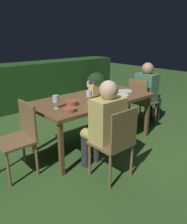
{
  "coord_description": "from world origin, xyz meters",
  "views": [
    {
      "loc": [
        -2.08,
        -2.37,
        1.61
      ],
      "look_at": [
        0.0,
        0.0,
        0.52
      ],
      "focal_mm": 35.74,
      "sensor_mm": 36.0,
      "label": 1
    }
  ],
  "objects_px": {
    "chair_side_left_a": "(116,141)",
    "person_in_mustard": "(104,123)",
    "dining_table": "(94,101)",
    "wine_glass_a": "(56,99)",
    "bowl_bread": "(69,109)",
    "plate_a": "(121,95)",
    "lantern_centerpiece": "(93,87)",
    "green_bottle_on_table": "(111,95)",
    "bowl_olives": "(72,103)",
    "plate_b": "(125,91)",
    "wine_glass_b": "(89,84)",
    "wine_glass_c": "(89,94)",
    "chair_head_near": "(20,136)",
    "chair_head_far": "(141,100)",
    "potted_plant_by_hedge": "(97,84)",
    "person_in_green": "(148,90)"
  },
  "relations": [
    {
      "from": "plate_b",
      "to": "potted_plant_by_hedge",
      "type": "distance_m",
      "value": 2.16
    },
    {
      "from": "green_bottle_on_table",
      "to": "bowl_olives",
      "type": "xyz_separation_m",
      "value": [
        -0.44,
        0.29,
        -0.08
      ]
    },
    {
      "from": "chair_side_left_a",
      "to": "plate_a",
      "type": "relative_size",
      "value": 3.87
    },
    {
      "from": "wine_glass_c",
      "to": "bowl_olives",
      "type": "bearing_deg",
      "value": 163.22
    },
    {
      "from": "chair_side_left_a",
      "to": "lantern_centerpiece",
      "type": "distance_m",
      "value": 1.08
    },
    {
      "from": "bowl_olives",
      "to": "plate_b",
      "type": "bearing_deg",
      "value": 0.85
    },
    {
      "from": "dining_table",
      "to": "wine_glass_a",
      "type": "xyz_separation_m",
      "value": [
        -0.68,
        -0.07,
        0.17
      ]
    },
    {
      "from": "chair_head_far",
      "to": "person_in_green",
      "type": "height_order",
      "value": "person_in_green"
    },
    {
      "from": "wine_glass_b",
      "to": "wine_glass_c",
      "type": "distance_m",
      "value": 0.62
    },
    {
      "from": "chair_head_near",
      "to": "bowl_bread",
      "type": "height_order",
      "value": "chair_head_near"
    },
    {
      "from": "lantern_centerpiece",
      "to": "wine_glass_c",
      "type": "height_order",
      "value": "lantern_centerpiece"
    },
    {
      "from": "bowl_bread",
      "to": "green_bottle_on_table",
      "type": "bearing_deg",
      "value": -9.09
    },
    {
      "from": "wine_glass_a",
      "to": "bowl_olives",
      "type": "bearing_deg",
      "value": -0.62
    },
    {
      "from": "dining_table",
      "to": "green_bottle_on_table",
      "type": "height_order",
      "value": "green_bottle_on_table"
    },
    {
      "from": "wine_glass_a",
      "to": "bowl_bread",
      "type": "relative_size",
      "value": 1.03
    },
    {
      "from": "lantern_centerpiece",
      "to": "chair_head_far",
      "type": "bearing_deg",
      "value": -2.74
    },
    {
      "from": "chair_side_left_a",
      "to": "lantern_centerpiece",
      "type": "bearing_deg",
      "value": 63.1
    },
    {
      "from": "potted_plant_by_hedge",
      "to": "chair_side_left_a",
      "type": "bearing_deg",
      "value": -128.46
    },
    {
      "from": "chair_side_left_a",
      "to": "plate_b",
      "type": "xyz_separation_m",
      "value": [
        1.05,
        0.78,
        0.26
      ]
    },
    {
      "from": "dining_table",
      "to": "plate_a",
      "type": "bearing_deg",
      "value": -27.06
    },
    {
      "from": "person_in_green",
      "to": "bowl_olives",
      "type": "distance_m",
      "value": 1.81
    },
    {
      "from": "dining_table",
      "to": "bowl_olives",
      "type": "bearing_deg",
      "value": -170.6
    },
    {
      "from": "plate_a",
      "to": "bowl_bread",
      "type": "bearing_deg",
      "value": -175.84
    },
    {
      "from": "chair_side_left_a",
      "to": "wine_glass_b",
      "type": "distance_m",
      "value": 1.36
    },
    {
      "from": "wine_glass_c",
      "to": "plate_a",
      "type": "height_order",
      "value": "wine_glass_c"
    },
    {
      "from": "person_in_green",
      "to": "plate_a",
      "type": "distance_m",
      "value": 0.99
    },
    {
      "from": "wine_glass_c",
      "to": "chair_side_left_a",
      "type": "bearing_deg",
      "value": -106.07
    },
    {
      "from": "green_bottle_on_table",
      "to": "wine_glass_b",
      "type": "bearing_deg",
      "value": 73.79
    },
    {
      "from": "bowl_olives",
      "to": "chair_side_left_a",
      "type": "bearing_deg",
      "value": -86.93
    },
    {
      "from": "bowl_bread",
      "to": "dining_table",
      "type": "bearing_deg",
      "value": 23.43
    },
    {
      "from": "chair_side_left_a",
      "to": "person_in_green",
      "type": "bearing_deg",
      "value": 25.55
    },
    {
      "from": "wine_glass_a",
      "to": "wine_glass_b",
      "type": "xyz_separation_m",
      "value": [
        0.88,
        0.4,
        0.0
      ]
    },
    {
      "from": "plate_a",
      "to": "wine_glass_b",
      "type": "bearing_deg",
      "value": 110.0
    },
    {
      "from": "dining_table",
      "to": "plate_a",
      "type": "distance_m",
      "value": 0.44
    },
    {
      "from": "dining_table",
      "to": "wine_glass_a",
      "type": "bearing_deg",
      "value": -174.0
    },
    {
      "from": "wine_glass_a",
      "to": "lantern_centerpiece",
      "type": "bearing_deg",
      "value": 9.73
    },
    {
      "from": "chair_head_far",
      "to": "bowl_bread",
      "type": "xyz_separation_m",
      "value": [
        -1.78,
        -0.27,
        0.28
      ]
    },
    {
      "from": "chair_side_left_a",
      "to": "person_in_mustard",
      "type": "distance_m",
      "value": 0.25
    },
    {
      "from": "chair_head_far",
      "to": "plate_a",
      "type": "xyz_separation_m",
      "value": [
        -0.77,
        -0.2,
        0.26
      ]
    },
    {
      "from": "chair_head_near",
      "to": "wine_glass_a",
      "type": "height_order",
      "value": "wine_glass_a"
    },
    {
      "from": "lantern_centerpiece",
      "to": "green_bottle_on_table",
      "type": "relative_size",
      "value": 0.91
    },
    {
      "from": "person_in_green",
      "to": "bowl_bread",
      "type": "relative_size",
      "value": 6.99
    },
    {
      "from": "dining_table",
      "to": "chair_head_far",
      "type": "distance_m",
      "value": 1.17
    },
    {
      "from": "potted_plant_by_hedge",
      "to": "wine_glass_c",
      "type": "bearing_deg",
      "value": -134.26
    },
    {
      "from": "potted_plant_by_hedge",
      "to": "person_in_green",
      "type": "bearing_deg",
      "value": -100.68
    },
    {
      "from": "chair_side_left_a",
      "to": "bowl_olives",
      "type": "xyz_separation_m",
      "value": [
        -0.04,
        0.77,
        0.28
      ]
    },
    {
      "from": "wine_glass_c",
      "to": "bowl_bread",
      "type": "relative_size",
      "value": 1.03
    },
    {
      "from": "person_in_mustard",
      "to": "wine_glass_b",
      "type": "relative_size",
      "value": 6.8
    },
    {
      "from": "lantern_centerpiece",
      "to": "potted_plant_by_hedge",
      "type": "bearing_deg",
      "value": 46.74
    },
    {
      "from": "chair_side_left_a",
      "to": "plate_a",
      "type": "xyz_separation_m",
      "value": [
        0.79,
        0.64,
        0.26
      ]
    }
  ]
}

